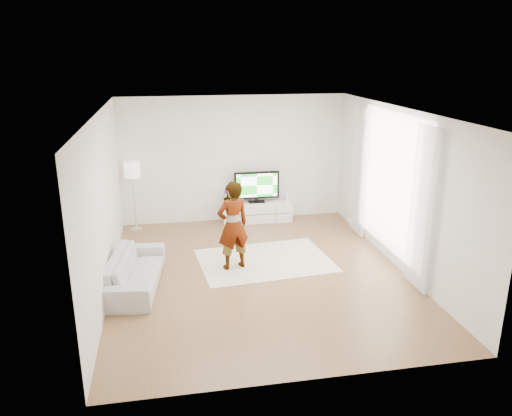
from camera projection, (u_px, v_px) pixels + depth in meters
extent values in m
plane|color=#936842|center=(259.00, 273.00, 8.70)|extent=(6.00, 6.00, 0.00)
plane|color=white|center=(259.00, 111.00, 7.85)|extent=(6.00, 6.00, 0.00)
cube|color=white|center=(103.00, 205.00, 7.84)|extent=(0.02, 6.00, 2.80)
cube|color=white|center=(400.00, 189.00, 8.71)|extent=(0.02, 6.00, 2.80)
cube|color=white|center=(234.00, 159.00, 11.09)|extent=(5.00, 0.02, 2.80)
cube|color=white|center=(311.00, 272.00, 5.46)|extent=(5.00, 0.02, 2.80)
cube|color=white|center=(391.00, 182.00, 8.97)|extent=(0.01, 2.60, 2.50)
cube|color=white|center=(422.00, 209.00, 7.77)|extent=(0.04, 0.70, 2.60)
cube|color=white|center=(359.00, 171.00, 10.20)|extent=(0.04, 0.70, 2.60)
cube|color=white|center=(257.00, 212.00, 11.31)|extent=(1.56, 0.44, 0.44)
cube|color=black|center=(259.00, 215.00, 11.10)|extent=(1.51, 0.00, 0.01)
cube|color=black|center=(241.00, 216.00, 11.03)|extent=(0.01, 0.00, 0.39)
cube|color=black|center=(276.00, 214.00, 11.16)|extent=(0.01, 0.00, 0.39)
cube|color=black|center=(257.00, 202.00, 11.26)|extent=(0.36, 0.20, 0.02)
cube|color=black|center=(257.00, 200.00, 11.25)|extent=(0.07, 0.05, 0.07)
cube|color=black|center=(257.00, 185.00, 11.15)|extent=(1.02, 0.05, 0.62)
cube|color=#199F20|center=(257.00, 185.00, 11.12)|extent=(0.93, 0.01, 0.53)
cube|color=white|center=(286.00, 197.00, 11.33)|extent=(0.05, 0.15, 0.21)
cube|color=#4CB2FF|center=(287.00, 197.00, 11.25)|extent=(0.01, 0.00, 0.12)
imported|color=#3F7238|center=(228.00, 197.00, 11.07)|extent=(0.23, 0.23, 0.34)
cube|color=#EBE3C8|center=(265.00, 261.00, 9.21)|extent=(2.53, 1.93, 0.01)
imported|color=#334772|center=(233.00, 225.00, 8.68)|extent=(0.66, 0.53, 1.59)
imported|color=#BABBB5|center=(135.00, 271.00, 8.14)|extent=(0.98, 1.99, 0.56)
cylinder|color=silver|center=(137.00, 229.00, 10.84)|extent=(0.26, 0.26, 0.02)
cylinder|color=silver|center=(135.00, 203.00, 10.67)|extent=(0.03, 0.03, 1.15)
cylinder|color=white|center=(132.00, 170.00, 10.44)|extent=(0.33, 0.33, 0.32)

